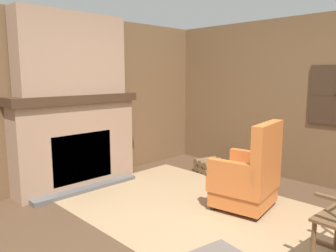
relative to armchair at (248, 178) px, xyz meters
name	(u,v)px	position (x,y,z in m)	size (l,w,h in m)	color
ground_plane	(201,245)	(0.14, -1.01, -0.37)	(14.00, 14.00, 0.00)	#4C3523
wood_panel_wall_left	(66,101)	(-2.31, -1.01, 0.81)	(0.06, 5.44, 2.36)	brown
wood_panel_wall_back	(316,101)	(0.15, 1.45, 0.81)	(5.44, 0.09, 2.36)	brown
fireplace_hearth	(76,142)	(-2.08, -1.01, 0.27)	(0.58, 1.77, 1.28)	#9E7A60
chimney_breast	(72,54)	(-2.09, -1.01, 1.44)	(0.33, 1.47, 1.06)	#9E7A60
area_rug	(205,213)	(-0.27, -0.44, -0.36)	(3.46, 2.16, 0.01)	#997A56
armchair	(248,178)	(0.00, 0.00, 0.00)	(0.73, 0.77, 1.03)	#C6662D
firewood_stack	(210,166)	(-1.21, 0.84, -0.26)	(0.44, 0.47, 0.21)	brown
oil_lamp_vase	(28,89)	(-2.13, -1.59, 1.00)	(0.11, 0.11, 0.24)	#47708E
storage_case	(82,89)	(-2.13, -0.85, 0.98)	(0.13, 0.26, 0.14)	gray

